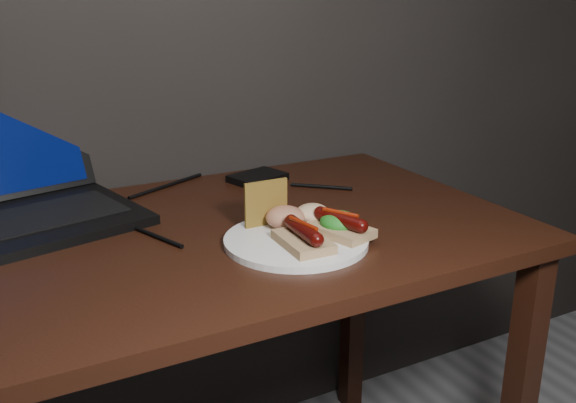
% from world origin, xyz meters
% --- Properties ---
extents(desk, '(1.40, 0.70, 0.75)m').
position_xyz_m(desk, '(0.00, 1.38, 0.66)').
color(desk, black).
rests_on(desk, ground).
extents(laptop, '(0.44, 0.44, 0.25)m').
position_xyz_m(laptop, '(-0.18, 1.61, 0.80)').
color(laptop, black).
rests_on(laptop, desk).
extents(hard_drive, '(0.14, 0.12, 0.02)m').
position_xyz_m(hard_drive, '(0.33, 1.63, 0.76)').
color(hard_drive, black).
rests_on(hard_drive, desk).
extents(desk_cables, '(0.96, 0.41, 0.01)m').
position_xyz_m(desk_cables, '(-0.00, 1.53, 0.75)').
color(desk_cables, black).
rests_on(desk_cables, desk).
extents(plate, '(0.33, 0.33, 0.01)m').
position_xyz_m(plate, '(0.23, 1.25, 0.76)').
color(plate, white).
rests_on(plate, desk).
extents(bread_sausage_center, '(0.07, 0.12, 0.04)m').
position_xyz_m(bread_sausage_center, '(0.22, 1.21, 0.78)').
color(bread_sausage_center, tan).
rests_on(bread_sausage_center, plate).
extents(bread_sausage_right, '(0.10, 0.13, 0.04)m').
position_xyz_m(bread_sausage_right, '(0.30, 1.23, 0.78)').
color(bread_sausage_right, tan).
rests_on(bread_sausage_right, plate).
extents(crispbread, '(0.09, 0.01, 0.08)m').
position_xyz_m(crispbread, '(0.21, 1.33, 0.80)').
color(crispbread, '#A7812D').
rests_on(crispbread, plate).
extents(salad_greens, '(0.07, 0.07, 0.04)m').
position_xyz_m(salad_greens, '(0.31, 1.24, 0.78)').
color(salad_greens, '#125B16').
rests_on(salad_greens, plate).
extents(salsa_mound, '(0.07, 0.07, 0.04)m').
position_xyz_m(salsa_mound, '(0.23, 1.30, 0.78)').
color(salsa_mound, '#A81B10').
rests_on(salsa_mound, plate).
extents(coleslaw_mound, '(0.06, 0.06, 0.04)m').
position_xyz_m(coleslaw_mound, '(0.29, 1.30, 0.78)').
color(coleslaw_mound, beige).
rests_on(coleslaw_mound, plate).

